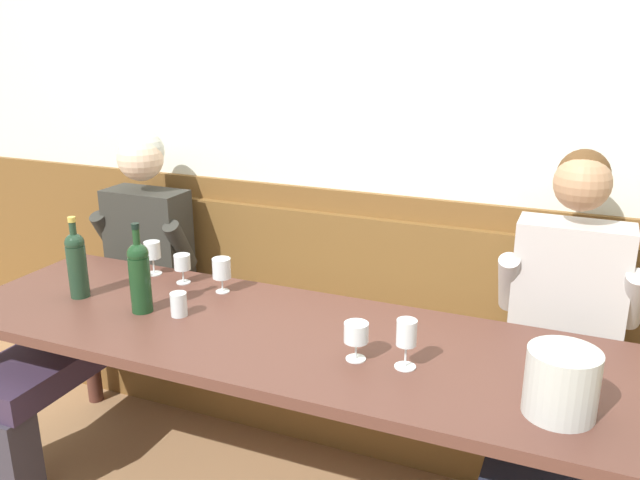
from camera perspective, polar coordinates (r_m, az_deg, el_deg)
name	(u,v)px	position (r m, az deg, el deg)	size (l,w,h in m)	color
room_wall_back	(359,111)	(2.95, 3.41, 11.19)	(6.80, 0.08, 2.80)	silver
wood_wainscot_panel	(352,299)	(3.12, 2.77, -5.13)	(6.80, 0.03, 1.05)	brown
wall_bench	(335,364)	(3.05, 1.31, -10.74)	(2.72, 0.42, 0.94)	brown
dining_table	(270,348)	(2.37, -4.36, -9.42)	(2.42, 0.76, 0.73)	#543128
person_left_seat	(108,285)	(3.12, -18.05, -3.76)	(0.50, 1.18, 1.29)	#322E39
person_center_left_seat	(558,367)	(2.42, 20.09, -10.35)	(0.51, 1.18, 1.34)	#36253F
ice_bucket	(561,383)	(1.92, 20.33, -11.60)	(0.20, 0.20, 0.19)	#B7BCB9
wine_bottle_green_tall	(140,275)	(2.50, -15.47, -2.95)	(0.08, 0.08, 0.34)	#17391C
wine_bottle_amber_mid	(77,263)	(2.72, -20.47, -1.86)	(0.08, 0.08, 0.33)	#1E3725
wine_glass_by_bottle	(406,334)	(2.05, 7.56, -8.18)	(0.07, 0.07, 0.16)	silver
wine_glass_center_front	(222,269)	(2.63, -8.58, -2.51)	(0.07, 0.07, 0.14)	silver
wine_glass_right_end	(182,263)	(2.76, -11.93, -1.98)	(0.07, 0.07, 0.12)	silver
wine_glass_left_end	(356,334)	(2.09, 3.18, -8.22)	(0.08, 0.08, 0.13)	silver
wine_glass_near_bucket	(152,252)	(2.88, -14.42, -1.01)	(0.07, 0.07, 0.15)	silver
water_tumbler_left	(179,304)	(2.47, -12.23, -5.51)	(0.06, 0.06, 0.09)	silver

